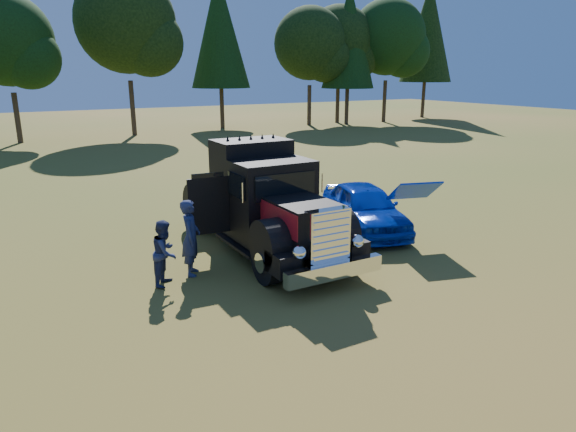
% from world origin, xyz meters
% --- Properties ---
extents(ground, '(120.00, 120.00, 0.00)m').
position_xyz_m(ground, '(0.00, 0.00, 0.00)').
color(ground, '#3E5719').
rests_on(ground, ground).
extents(treeline, '(72.10, 24.04, 13.84)m').
position_xyz_m(treeline, '(0.68, 27.71, 7.66)').
color(treeline, '#2D2116').
rests_on(treeline, ground).
extents(diamond_t_truck, '(3.38, 7.16, 3.00)m').
position_xyz_m(diamond_t_truck, '(0.77, 1.19, 1.28)').
color(diamond_t_truck, black).
rests_on(diamond_t_truck, ground).
extents(hotrod_coupe, '(2.90, 4.66, 1.89)m').
position_xyz_m(hotrod_coupe, '(4.31, 1.35, 0.75)').
color(hotrod_coupe, '#0A08B7').
rests_on(hotrod_coupe, ground).
extents(spectator_near, '(0.70, 0.81, 1.89)m').
position_xyz_m(spectator_near, '(-1.60, 0.55, 0.94)').
color(spectator_near, '#21274D').
rests_on(spectator_near, ground).
extents(spectator_far, '(0.92, 0.96, 1.56)m').
position_xyz_m(spectator_far, '(-2.33, 0.27, 0.78)').
color(spectator_far, '#1C1F41').
rests_on(spectator_far, ground).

